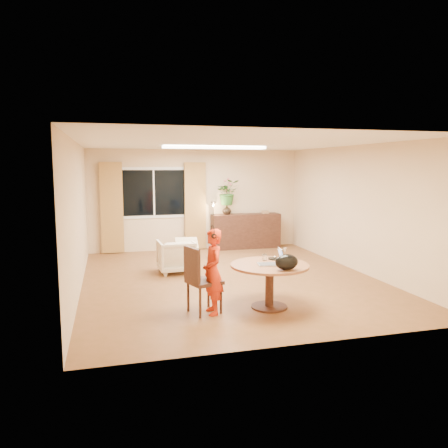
% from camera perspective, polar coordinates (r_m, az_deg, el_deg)
% --- Properties ---
extents(floor, '(6.50, 6.50, 0.00)m').
position_cam_1_polar(floor, '(8.53, 0.75, -7.18)').
color(floor, brown).
rests_on(floor, ground).
extents(ceiling, '(6.50, 6.50, 0.00)m').
position_cam_1_polar(ceiling, '(8.26, 0.78, 10.55)').
color(ceiling, white).
rests_on(ceiling, wall_back).
extents(wall_back, '(5.50, 0.00, 5.50)m').
position_cam_1_polar(wall_back, '(11.44, -3.64, 3.19)').
color(wall_back, tan).
rests_on(wall_back, floor).
extents(wall_left, '(0.00, 6.50, 6.50)m').
position_cam_1_polar(wall_left, '(8.01, -18.55, 0.93)').
color(wall_left, tan).
rests_on(wall_left, floor).
extents(wall_right, '(0.00, 6.50, 6.50)m').
position_cam_1_polar(wall_right, '(9.41, 17.11, 1.93)').
color(wall_right, tan).
rests_on(wall_right, floor).
extents(window, '(1.70, 0.03, 1.30)m').
position_cam_1_polar(window, '(11.25, -9.14, 4.05)').
color(window, white).
rests_on(window, wall_back).
extents(curtain_left, '(0.55, 0.08, 2.25)m').
position_cam_1_polar(curtain_left, '(11.14, -14.45, 2.04)').
color(curtain_left, olive).
rests_on(curtain_left, wall_back).
extents(curtain_right, '(0.55, 0.08, 2.25)m').
position_cam_1_polar(curtain_right, '(11.35, -3.78, 2.36)').
color(curtain_right, olive).
rests_on(curtain_right, wall_back).
extents(ceiling_panel, '(2.20, 0.35, 0.05)m').
position_cam_1_polar(ceiling_panel, '(9.42, -1.22, 9.97)').
color(ceiling_panel, white).
rests_on(ceiling_panel, ceiling).
extents(dining_table, '(1.20, 1.20, 0.68)m').
position_cam_1_polar(dining_table, '(6.75, 5.98, -6.45)').
color(dining_table, brown).
rests_on(dining_table, floor).
extents(dining_chair, '(0.60, 0.57, 1.00)m').
position_cam_1_polar(dining_chair, '(6.52, -2.58, -7.27)').
color(dining_chair, black).
rests_on(dining_chair, floor).
extents(child, '(0.47, 0.32, 1.26)m').
position_cam_1_polar(child, '(6.44, -1.48, -6.24)').
color(child, red).
rests_on(child, floor).
extents(laptop, '(0.43, 0.32, 0.26)m').
position_cam_1_polar(laptop, '(6.64, 6.07, -4.23)').
color(laptop, '#B7B7BC').
rests_on(laptop, dining_table).
extents(tumbler, '(0.07, 0.07, 0.10)m').
position_cam_1_polar(tumbler, '(6.98, 5.33, -4.34)').
color(tumbler, white).
rests_on(tumbler, dining_table).
extents(wine_glass, '(0.07, 0.07, 0.20)m').
position_cam_1_polar(wine_glass, '(7.06, 7.97, -3.83)').
color(wine_glass, white).
rests_on(wine_glass, dining_table).
extents(pot_lid, '(0.24, 0.24, 0.04)m').
position_cam_1_polar(pot_lid, '(7.08, 6.67, -4.44)').
color(pot_lid, white).
rests_on(pot_lid, dining_table).
extents(handbag, '(0.36, 0.22, 0.23)m').
position_cam_1_polar(handbag, '(6.36, 8.19, -4.95)').
color(handbag, black).
rests_on(handbag, dining_table).
extents(armchair, '(0.74, 0.76, 0.67)m').
position_cam_1_polar(armchair, '(9.04, -6.27, -4.18)').
color(armchair, beige).
rests_on(armchair, floor).
extents(throw, '(0.51, 0.60, 0.03)m').
position_cam_1_polar(throw, '(8.93, -4.90, -2.02)').
color(throw, beige).
rests_on(throw, armchair).
extents(sideboard, '(1.83, 0.45, 0.91)m').
position_cam_1_polar(sideboard, '(11.63, 2.85, -0.92)').
color(sideboard, black).
rests_on(sideboard, floor).
extents(vase, '(0.24, 0.24, 0.25)m').
position_cam_1_polar(vase, '(11.41, 0.37, 1.87)').
color(vase, black).
rests_on(vase, sideboard).
extents(bouquet, '(0.60, 0.52, 0.66)m').
position_cam_1_polar(bouquet, '(11.38, 0.48, 4.15)').
color(bouquet, '#2B6D29').
rests_on(bouquet, vase).
extents(book_stack, '(0.19, 0.15, 0.07)m').
position_cam_1_polar(book_stack, '(11.74, 5.41, 1.57)').
color(book_stack, '#92714A').
rests_on(book_stack, sideboard).
extents(desk_lamp, '(0.19, 0.19, 0.36)m').
position_cam_1_polar(desk_lamp, '(11.26, -1.40, 2.09)').
color(desk_lamp, black).
rests_on(desk_lamp, sideboard).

